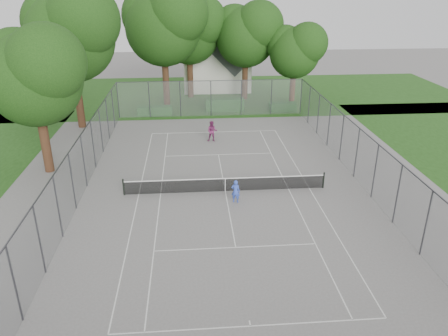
{
  "coord_description": "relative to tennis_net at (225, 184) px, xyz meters",
  "views": [
    {
      "loc": [
        -2.09,
        -24.97,
        12.46
      ],
      "look_at": [
        0.0,
        1.0,
        1.2
      ],
      "focal_mm": 35.0,
      "sensor_mm": 36.0,
      "label": 1
    }
  ],
  "objects": [
    {
      "name": "hedge_left",
      "position": [
        -5.59,
        17.82,
        -0.08
      ],
      "size": [
        3.44,
        1.03,
        0.86
      ],
      "primitive_type": "cube",
      "color": "#1A4D18",
      "rests_on": "ground"
    },
    {
      "name": "tree_far_midright",
      "position": [
        4.24,
        23.3,
        6.8
      ],
      "size": [
        7.41,
        6.76,
        10.65
      ],
      "color": "#3A2115",
      "rests_on": "ground"
    },
    {
      "name": "tree_side_front",
      "position": [
        -12.04,
        4.18,
        6.49
      ],
      "size": [
        7.09,
        6.47,
        10.19
      ],
      "color": "#3A2115",
      "rests_on": "ground"
    },
    {
      "name": "hedge_mid",
      "position": [
        1.51,
        18.79,
        0.11
      ],
      "size": [
        3.92,
        1.12,
        1.23
      ],
      "primitive_type": "cube",
      "color": "#1A4D18",
      "rests_on": "ground"
    },
    {
      "name": "house",
      "position": [
        1.3,
        28.83,
        3.46
      ],
      "size": [
        7.92,
        6.14,
        9.86
      ],
      "color": "silver",
      "rests_on": "ground"
    },
    {
      "name": "tree_side_back",
      "position": [
        -11.92,
        14.3,
        8.07
      ],
      "size": [
        8.68,
        7.93,
        12.48
      ],
      "color": "#3A2115",
      "rests_on": "ground"
    },
    {
      "name": "grass_far",
      "position": [
        0.0,
        26.0,
        -0.51
      ],
      "size": [
        60.0,
        20.0,
        0.0
      ],
      "primitive_type": "cube",
      "color": "#1E4814",
      "rests_on": "ground"
    },
    {
      "name": "woman_player",
      "position": [
        -0.3,
        9.48,
        0.37
      ],
      "size": [
        0.95,
        0.79,
        1.76
      ],
      "primitive_type": "imported",
      "rotation": [
        0.0,
        0.0,
        -0.16
      ],
      "color": "#762757",
      "rests_on": "ground"
    },
    {
      "name": "girl_player",
      "position": [
        0.5,
        -1.49,
        0.22
      ],
      "size": [
        0.61,
        0.49,
        1.45
      ],
      "primitive_type": "imported",
      "rotation": [
        0.0,
        0.0,
        2.84
      ],
      "color": "blue",
      "rests_on": "ground"
    },
    {
      "name": "tree_far_midleft",
      "position": [
        -1.83,
        24.67,
        7.16
      ],
      "size": [
        7.77,
        7.09,
        11.16
      ],
      "color": "#3A2115",
      "rests_on": "ground"
    },
    {
      "name": "hedge_right",
      "position": [
        7.44,
        18.27,
        -0.09
      ],
      "size": [
        2.8,
        1.03,
        0.84
      ],
      "primitive_type": "cube",
      "color": "#1A4D18",
      "rests_on": "ground"
    },
    {
      "name": "tree_far_left",
      "position": [
        -4.41,
        21.08,
        8.12
      ],
      "size": [
        8.74,
        7.98,
        12.56
      ],
      "color": "#3A2115",
      "rests_on": "ground"
    },
    {
      "name": "tree_far_right",
      "position": [
        8.98,
        20.39,
        5.44
      ],
      "size": [
        6.03,
        5.5,
        8.66
      ],
      "color": "#3A2115",
      "rests_on": "ground"
    },
    {
      "name": "perimeter_fence",
      "position": [
        0.0,
        0.0,
        1.3
      ],
      "size": [
        18.08,
        34.08,
        3.52
      ],
      "color": "#38383D",
      "rests_on": "ground"
    },
    {
      "name": "court_markings",
      "position": [
        0.0,
        0.0,
        -0.5
      ],
      "size": [
        11.03,
        23.83,
        0.01
      ],
      "color": "silver",
      "rests_on": "ground"
    },
    {
      "name": "ground",
      "position": [
        0.0,
        0.0,
        -0.51
      ],
      "size": [
        120.0,
        120.0,
        0.0
      ],
      "primitive_type": "plane",
      "color": "slate",
      "rests_on": "ground"
    },
    {
      "name": "tennis_net",
      "position": [
        0.0,
        0.0,
        0.0
      ],
      "size": [
        12.87,
        0.1,
        1.1
      ],
      "color": "black",
      "rests_on": "ground"
    }
  ]
}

